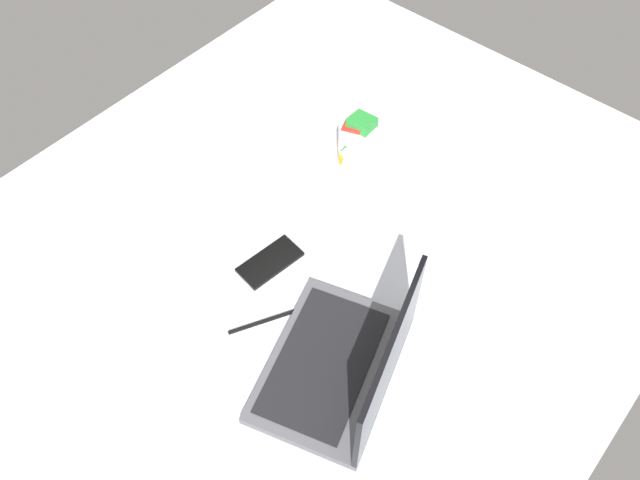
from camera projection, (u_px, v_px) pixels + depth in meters
bed_mattress at (299, 281)px, 148.85cm from camera, size 180.00×140.00×18.00cm
laptop at (346, 365)px, 121.90cm from camera, size 38.53×32.15×23.00cm
snack_cup at (356, 142)px, 154.08cm from camera, size 9.71×9.63×13.77cm
cell_phone at (270, 262)px, 140.68cm from camera, size 14.76×8.56×0.80cm
charger_cable at (268, 320)px, 132.31cm from camera, size 15.25×8.60×0.60cm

